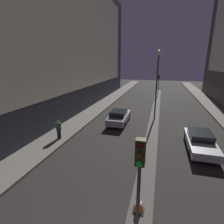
# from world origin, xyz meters

# --- Properties ---
(building_left) EXTENTS (6.01, 41.32, 19.05)m
(building_left) POSITION_xyz_m (-12.53, 20.66, 9.53)
(building_left) COLOR #2D333D
(building_left) RESTS_ON ground
(median_strip) EXTENTS (1.10, 39.56, 0.12)m
(median_strip) POSITION_xyz_m (0.00, 20.78, 0.06)
(median_strip) COLOR #56544F
(median_strip) RESTS_ON ground
(traffic_light_near) EXTENTS (0.32, 0.42, 4.19)m
(traffic_light_near) POSITION_xyz_m (0.00, 2.51, 3.20)
(traffic_light_near) COLOR #383838
(traffic_light_near) RESTS_ON median_strip
(traffic_light_mid) EXTENTS (0.32, 0.42, 4.19)m
(traffic_light_mid) POSITION_xyz_m (0.00, 33.34, 3.20)
(traffic_light_mid) COLOR #383838
(traffic_light_mid) RESTS_ON median_strip
(street_lamp) EXTENTS (0.55, 0.55, 7.72)m
(street_lamp) POSITION_xyz_m (0.00, 17.84, 5.54)
(street_lamp) COLOR #383838
(street_lamp) RESTS_ON median_strip
(traffic_cone_far) EXTENTS (0.52, 0.52, 0.73)m
(traffic_cone_far) POSITION_xyz_m (-0.09, 4.02, 0.48)
(traffic_cone_far) COLOR black
(traffic_cone_far) RESTS_ON median_strip
(car_left_lane) EXTENTS (1.85, 4.65, 1.52)m
(car_left_lane) POSITION_xyz_m (-3.73, 15.50, 0.77)
(car_left_lane) COLOR #B2B2B7
(car_left_lane) RESTS_ON ground
(car_right_lane) EXTENTS (1.91, 4.81, 1.35)m
(car_right_lane) POSITION_xyz_m (3.73, 11.31, 0.70)
(car_right_lane) COLOR silver
(car_right_lane) RESTS_ON ground
(pedestrian_on_left_sidewalk) EXTENTS (0.44, 0.44, 1.64)m
(pedestrian_on_left_sidewalk) POSITION_xyz_m (-7.74, 9.84, 1.02)
(pedestrian_on_left_sidewalk) COLOR black
(pedestrian_on_left_sidewalk) RESTS_ON sidewalk_left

